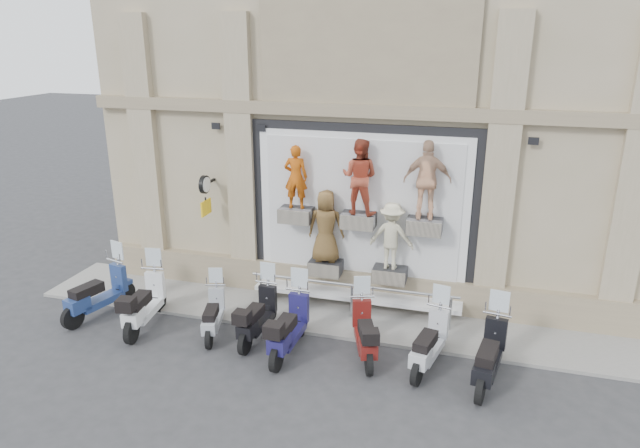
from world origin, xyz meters
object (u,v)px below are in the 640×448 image
at_px(clock_sign_bracket, 205,190).
at_px(scooter_g, 430,333).
at_px(scooter_h, 490,344).
at_px(scooter_b, 144,293).
at_px(scooter_f, 365,323).
at_px(scooter_c, 213,306).
at_px(scooter_a, 97,283).
at_px(scooter_d, 257,306).
at_px(guard_rail, 351,302).
at_px(scooter_e, 289,317).

xyz_separation_m(clock_sign_bracket, scooter_g, (5.88, -2.02, -2.01)).
bearing_deg(clock_sign_bracket, scooter_h, -17.50).
height_order(scooter_b, scooter_f, scooter_b).
bearing_deg(scooter_c, scooter_a, 163.03).
distance_m(scooter_f, scooter_g, 1.35).
bearing_deg(scooter_d, scooter_f, 0.06).
height_order(guard_rail, scooter_d, scooter_d).
bearing_deg(scooter_h, clock_sign_bracket, 172.13).
xyz_separation_m(scooter_g, scooter_h, (1.17, -0.21, 0.05)).
relative_size(scooter_b, scooter_h, 1.01).
bearing_deg(scooter_b, guard_rail, 11.86).
height_order(scooter_c, scooter_f, scooter_f).
distance_m(clock_sign_bracket, scooter_f, 5.33).
xyz_separation_m(scooter_b, scooter_e, (3.59, -0.15, -0.01)).
xyz_separation_m(scooter_a, scooter_h, (9.06, -0.29, -0.01)).
height_order(scooter_a, scooter_b, scooter_a).
bearing_deg(scooter_b, clock_sign_bracket, 65.25).
relative_size(guard_rail, scooter_a, 2.42).
bearing_deg(scooter_h, scooter_f, -176.50).
relative_size(clock_sign_bracket, scooter_b, 0.49).
xyz_separation_m(scooter_b, scooter_d, (2.72, 0.22, -0.06)).
relative_size(scooter_a, scooter_f, 1.09).
distance_m(guard_rail, scooter_a, 6.10).
bearing_deg(scooter_f, scooter_h, -25.12).
distance_m(scooter_d, scooter_f, 2.45).
bearing_deg(scooter_f, scooter_e, 172.00).
height_order(scooter_a, scooter_g, scooter_a).
distance_m(scooter_d, scooter_e, 0.95).
xyz_separation_m(scooter_e, scooter_g, (2.93, 0.24, -0.05)).
xyz_separation_m(scooter_c, scooter_e, (1.91, -0.28, 0.15)).
xyz_separation_m(clock_sign_bracket, scooter_c, (1.04, -1.98, -2.11)).
height_order(clock_sign_bracket, scooter_a, clock_sign_bracket).
bearing_deg(scooter_d, guard_rail, 39.64).
xyz_separation_m(clock_sign_bracket, scooter_e, (2.95, -2.26, -1.96)).
relative_size(guard_rail, scooter_g, 2.60).
bearing_deg(scooter_e, scooter_g, 6.26).
xyz_separation_m(guard_rail, clock_sign_bracket, (-3.90, 0.47, 2.34)).
xyz_separation_m(scooter_f, scooter_g, (1.35, -0.07, 0.01)).
xyz_separation_m(guard_rail, scooter_a, (-5.91, -1.47, 0.39)).
height_order(guard_rail, scooter_g, scooter_g).
relative_size(scooter_c, scooter_h, 0.83).
bearing_deg(guard_rail, scooter_c, -152.11).
height_order(clock_sign_bracket, scooter_e, clock_sign_bracket).
height_order(scooter_b, scooter_d, scooter_b).
height_order(scooter_a, scooter_f, scooter_a).
height_order(guard_rail, scooter_c, scooter_c).
bearing_deg(scooter_f, scooter_b, 162.70).
relative_size(clock_sign_bracket, scooter_g, 0.52).
relative_size(scooter_e, scooter_g, 1.06).
height_order(scooter_c, scooter_h, scooter_h).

